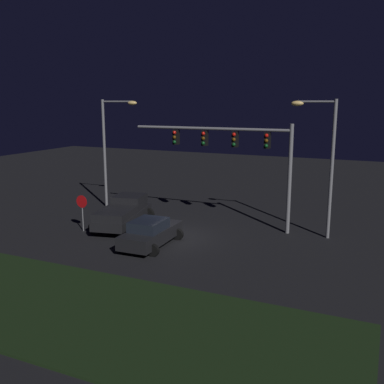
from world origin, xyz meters
name	(u,v)px	position (x,y,z in m)	size (l,w,h in m)	color
ground_plane	(175,236)	(0.00, 0.00, 0.00)	(80.00, 80.00, 0.00)	black
grass_median	(61,306)	(0.00, -9.91, 0.05)	(22.58, 6.72, 0.10)	black
pickup_truck	(124,211)	(-3.90, 0.59, 1.00)	(3.61, 5.69, 1.80)	black
car_sedan	(151,233)	(-0.48, -2.08, 0.74)	(2.55, 4.44, 1.51)	black
traffic_signal_gantry	(235,147)	(2.45, 3.36, 5.03)	(10.32, 0.56, 6.50)	slate
street_lamp_left	(111,140)	(-7.42, 4.56, 5.02)	(2.94, 0.44, 7.88)	slate
street_lamp_right	(323,152)	(7.63, 3.39, 4.98)	(2.54, 0.44, 7.89)	slate
stop_sign	(82,206)	(-5.60, -1.36, 1.56)	(0.76, 0.08, 2.23)	slate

